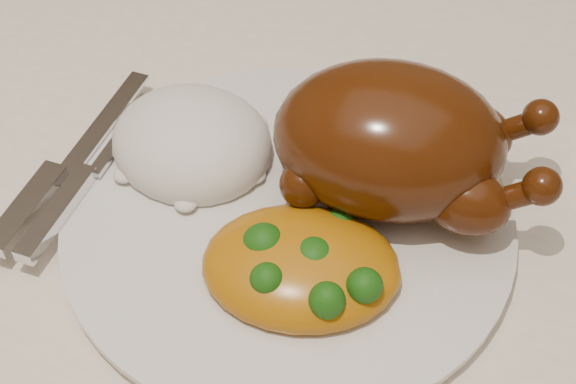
% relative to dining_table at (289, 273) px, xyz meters
% --- Properties ---
extents(dining_table, '(1.60, 0.90, 0.76)m').
position_rel_dining_table_xyz_m(dining_table, '(0.00, 0.00, 0.00)').
color(dining_table, brown).
rests_on(dining_table, floor).
extents(tablecloth, '(1.73, 1.03, 0.18)m').
position_rel_dining_table_xyz_m(tablecloth, '(0.00, 0.00, 0.07)').
color(tablecloth, white).
rests_on(tablecloth, dining_table).
extents(dinner_plate, '(0.36, 0.36, 0.01)m').
position_rel_dining_table_xyz_m(dinner_plate, '(0.02, -0.03, 0.11)').
color(dinner_plate, silver).
rests_on(dinner_plate, tablecloth).
extents(roast_chicken, '(0.19, 0.14, 0.09)m').
position_rel_dining_table_xyz_m(roast_chicken, '(0.07, 0.01, 0.16)').
color(roast_chicken, '#4B2108').
rests_on(roast_chicken, dinner_plate).
extents(rice_mound, '(0.12, 0.11, 0.06)m').
position_rel_dining_table_xyz_m(rice_mound, '(-0.06, -0.01, 0.13)').
color(rice_mound, white).
rests_on(rice_mound, dinner_plate).
extents(mac_and_cheese, '(0.14, 0.12, 0.04)m').
position_rel_dining_table_xyz_m(mac_and_cheese, '(0.05, -0.07, 0.12)').
color(mac_and_cheese, '#AF660B').
rests_on(mac_and_cheese, dinner_plate).
extents(cutlery, '(0.04, 0.18, 0.01)m').
position_rel_dining_table_xyz_m(cutlery, '(-0.12, -0.08, 0.12)').
color(cutlery, silver).
rests_on(cutlery, dinner_plate).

